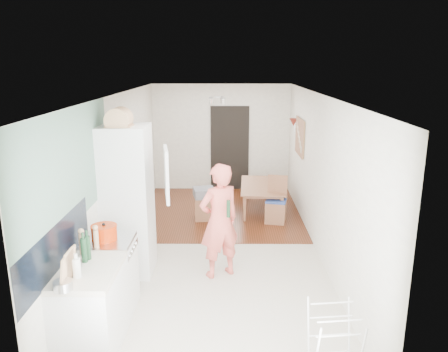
{
  "coord_description": "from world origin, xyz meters",
  "views": [
    {
      "loc": [
        0.14,
        -6.64,
        2.98
      ],
      "look_at": [
        0.09,
        0.2,
        1.19
      ],
      "focal_mm": 35.0,
      "sensor_mm": 36.0,
      "label": 1
    }
  ],
  "objects_px": {
    "dining_chair": "(276,200)",
    "stool": "(204,208)",
    "drying_rack": "(333,348)",
    "person": "(219,211)",
    "dining_table": "(263,200)"
  },
  "relations": [
    {
      "from": "person",
      "to": "dining_chair",
      "type": "bearing_deg",
      "value": -144.79
    },
    {
      "from": "dining_chair",
      "to": "drying_rack",
      "type": "height_order",
      "value": "dining_chair"
    },
    {
      "from": "dining_chair",
      "to": "drying_rack",
      "type": "relative_size",
      "value": 1.1
    },
    {
      "from": "stool",
      "to": "drying_rack",
      "type": "height_order",
      "value": "drying_rack"
    },
    {
      "from": "person",
      "to": "drying_rack",
      "type": "bearing_deg",
      "value": 87.55
    },
    {
      "from": "stool",
      "to": "drying_rack",
      "type": "xyz_separation_m",
      "value": [
        1.44,
        -4.5,
        0.17
      ]
    },
    {
      "from": "dining_table",
      "to": "drying_rack",
      "type": "distance_m",
      "value": 5.07
    },
    {
      "from": "dining_chair",
      "to": "dining_table",
      "type": "bearing_deg",
      "value": 117.01
    },
    {
      "from": "dining_chair",
      "to": "stool",
      "type": "height_order",
      "value": "dining_chair"
    },
    {
      "from": "dining_table",
      "to": "person",
      "type": "bearing_deg",
      "value": 165.88
    },
    {
      "from": "dining_chair",
      "to": "stool",
      "type": "distance_m",
      "value": 1.4
    },
    {
      "from": "person",
      "to": "dining_chair",
      "type": "relative_size",
      "value": 2.19
    },
    {
      "from": "dining_table",
      "to": "dining_chair",
      "type": "distance_m",
      "value": 0.76
    },
    {
      "from": "stool",
      "to": "drying_rack",
      "type": "distance_m",
      "value": 4.72
    },
    {
      "from": "person",
      "to": "drying_rack",
      "type": "distance_m",
      "value": 2.54
    }
  ]
}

